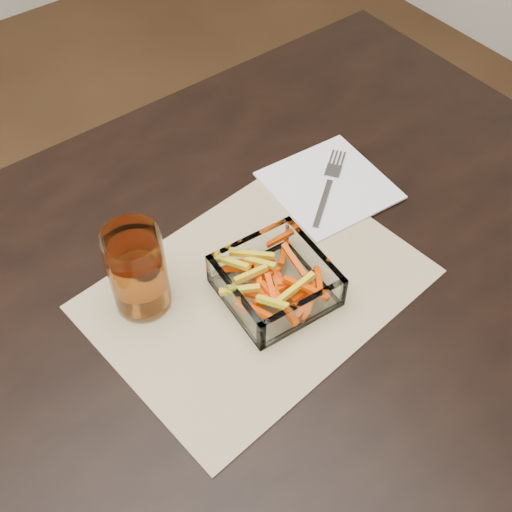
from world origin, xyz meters
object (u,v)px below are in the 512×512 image
object	(u,v)px
tumbler	(138,273)
dining_table	(169,370)
glass_bowl	(275,283)
fork	(329,185)

from	to	relation	value
tumbler	dining_table	bearing A→B (deg)	-100.26
dining_table	glass_bowl	size ratio (longest dim) A/B	10.48
glass_bowl	fork	world-z (taller)	glass_bowl
dining_table	glass_bowl	bearing A→B (deg)	-11.82
glass_bowl	tumbler	bearing A→B (deg)	147.01
fork	dining_table	bearing A→B (deg)	-114.21
glass_bowl	fork	size ratio (longest dim) A/B	0.96
dining_table	glass_bowl	distance (m)	0.21
dining_table	fork	distance (m)	0.39
dining_table	tumbler	distance (m)	0.17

